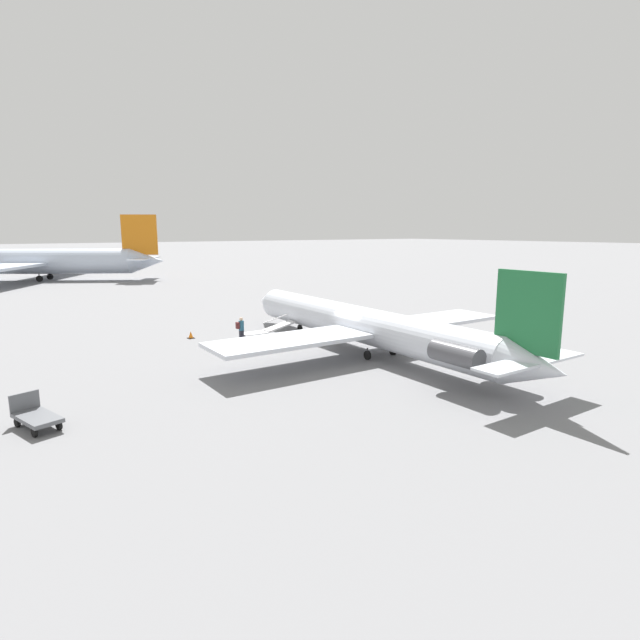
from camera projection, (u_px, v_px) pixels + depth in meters
ground_plane at (358, 350)px, 31.68m from camera, size 600.00×600.00×0.00m
airplane_main at (367, 325)px, 30.70m from camera, size 26.98×20.41×5.83m
airplane_far_left at (27, 261)px, 74.62m from camera, size 29.67×37.68×9.83m
boarding_stairs at (260, 334)px, 34.92m from camera, size 1.11×4.02×1.53m
passenger at (241, 328)px, 33.69m from camera, size 0.36×0.54×1.74m
luggage_cart at (36, 416)px, 19.21m from camera, size 2.43×1.71×1.22m
traffic_cone_near_stairs at (191, 335)px, 35.16m from camera, size 0.46×0.46×0.51m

